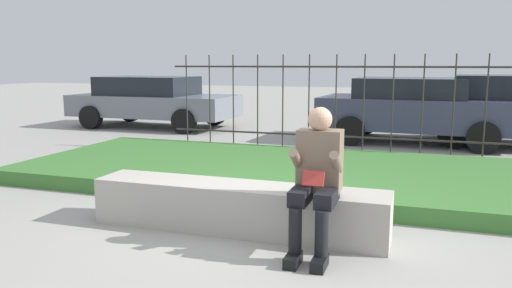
% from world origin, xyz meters
% --- Properties ---
extents(ground_plane, '(60.00, 60.00, 0.00)m').
position_xyz_m(ground_plane, '(0.00, 0.00, 0.00)').
color(ground_plane, '#9E9B93').
extents(stone_bench, '(2.94, 0.52, 0.47)m').
position_xyz_m(stone_bench, '(-0.22, 0.00, 0.21)').
color(stone_bench, '#ADA89E').
rests_on(stone_bench, ground_plane).
extents(person_seated_reader, '(0.42, 0.73, 1.27)m').
position_xyz_m(person_seated_reader, '(0.63, -0.29, 0.69)').
color(person_seated_reader, black).
rests_on(person_seated_reader, ground_plane).
extents(grass_berm, '(8.27, 3.23, 0.20)m').
position_xyz_m(grass_berm, '(0.00, 2.31, 0.10)').
color(grass_berm, '#3D7533').
rests_on(grass_berm, ground_plane).
extents(iron_fence, '(6.27, 0.03, 1.79)m').
position_xyz_m(iron_fence, '(0.00, 4.31, 0.93)').
color(iron_fence, '#332D28').
rests_on(iron_fence, ground_plane).
extents(car_parked_left, '(4.25, 2.00, 1.30)m').
position_xyz_m(car_parked_left, '(-5.18, 6.91, 0.69)').
color(car_parked_left, slate).
rests_on(car_parked_left, ground_plane).
extents(car_parked_center, '(4.05, 2.20, 1.34)m').
position_xyz_m(car_parked_center, '(1.33, 6.39, 0.72)').
color(car_parked_center, '#383D56').
rests_on(car_parked_center, ground_plane).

